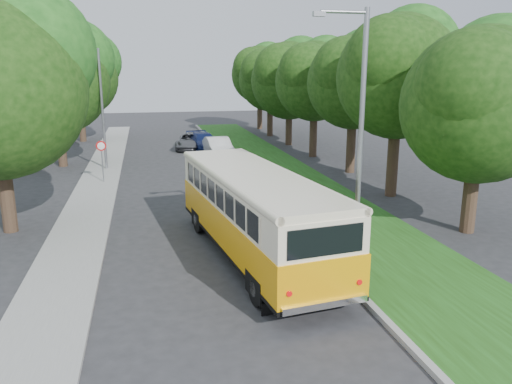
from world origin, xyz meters
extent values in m
plane|color=#2C2C2E|center=(0.00, 0.00, 0.00)|extent=(120.00, 120.00, 0.00)
cube|color=gray|center=(3.60, 5.00, 0.07)|extent=(0.20, 70.00, 0.15)
cube|color=#204512|center=(5.95, 5.00, 0.07)|extent=(4.50, 70.00, 0.13)
cube|color=gray|center=(-4.80, 5.00, 0.06)|extent=(2.20, 70.00, 0.12)
cylinder|color=#332319|center=(10.15, 0.00, 1.67)|extent=(0.56, 0.56, 3.35)
sphere|color=#12340B|center=(10.15, 0.00, 4.95)|extent=(5.85, 5.85, 5.85)
sphere|color=#12340B|center=(11.18, 0.58, 6.12)|extent=(4.38, 4.38, 4.38)
sphere|color=#12340B|center=(9.28, -0.73, 5.68)|extent=(4.09, 4.09, 4.09)
cylinder|color=#332319|center=(9.96, 6.00, 2.13)|extent=(0.56, 0.56, 4.26)
sphere|color=#12340B|center=(9.96, 6.00, 5.91)|extent=(5.98, 5.98, 5.98)
sphere|color=#12340B|center=(11.01, 6.60, 7.10)|extent=(4.49, 4.49, 4.49)
sphere|color=#12340B|center=(9.06, 5.25, 6.65)|extent=(4.19, 4.19, 4.19)
cylinder|color=#332319|center=(10.28, 12.00, 1.98)|extent=(0.56, 0.56, 3.95)
sphere|color=#12340B|center=(10.28, 12.00, 5.49)|extent=(5.61, 5.61, 5.61)
sphere|color=#12340B|center=(11.26, 12.56, 6.62)|extent=(4.21, 4.21, 4.21)
sphere|color=#12340B|center=(9.44, 11.30, 6.20)|extent=(3.92, 3.92, 3.92)
cylinder|color=#332319|center=(9.90, 18.00, 1.93)|extent=(0.56, 0.56, 3.86)
sphere|color=#12340B|center=(9.90, 18.00, 5.41)|extent=(5.64, 5.64, 5.64)
sphere|color=#12340B|center=(10.89, 18.56, 6.54)|extent=(4.23, 4.23, 4.23)
sphere|color=#12340B|center=(9.05, 17.30, 6.12)|extent=(3.95, 3.95, 3.95)
cylinder|color=#332319|center=(9.80, 24.00, 1.79)|extent=(0.56, 0.56, 3.58)
sphere|color=#12340B|center=(9.80, 24.00, 5.33)|extent=(6.36, 6.36, 6.36)
sphere|color=#12340B|center=(10.91, 24.64, 6.60)|extent=(4.77, 4.77, 4.77)
sphere|color=#12340B|center=(8.84, 23.21, 6.12)|extent=(4.45, 4.45, 4.45)
cylinder|color=#332319|center=(9.67, 30.00, 1.84)|extent=(0.56, 0.56, 3.68)
sphere|color=#12340B|center=(9.67, 30.00, 5.31)|extent=(5.91, 5.91, 5.91)
sphere|color=#12340B|center=(10.70, 30.59, 6.49)|extent=(4.43, 4.43, 4.43)
sphere|color=#12340B|center=(8.78, 29.26, 6.05)|extent=(4.14, 4.14, 4.14)
cylinder|color=#332319|center=(10.05, 36.00, 2.02)|extent=(0.56, 0.56, 4.05)
sphere|color=#12340B|center=(10.05, 36.00, 5.69)|extent=(5.97, 5.97, 5.97)
sphere|color=#12340B|center=(11.09, 36.60, 6.88)|extent=(4.48, 4.48, 4.48)
sphere|color=#12340B|center=(9.15, 35.25, 6.43)|extent=(4.18, 4.18, 4.18)
cylinder|color=#332319|center=(-7.50, 4.00, 1.84)|extent=(0.56, 0.56, 3.68)
sphere|color=#12340B|center=(-6.31, 4.68, 6.91)|extent=(5.10, 5.10, 5.10)
cylinder|color=#332319|center=(-7.50, 18.00, 1.84)|extent=(0.56, 0.56, 3.68)
sphere|color=#12340B|center=(-7.50, 18.00, 5.55)|extent=(6.80, 6.80, 6.80)
sphere|color=#12340B|center=(-6.31, 18.68, 6.91)|extent=(5.10, 5.10, 5.10)
sphere|color=#12340B|center=(-8.52, 17.15, 6.40)|extent=(4.76, 4.76, 4.76)
cylinder|color=#332319|center=(-7.50, 30.00, 1.84)|extent=(0.56, 0.56, 3.68)
sphere|color=#12340B|center=(-7.50, 30.00, 5.55)|extent=(6.80, 6.80, 6.80)
sphere|color=#12340B|center=(-6.31, 30.68, 6.91)|extent=(5.10, 5.10, 5.10)
sphere|color=#12340B|center=(-8.52, 29.15, 6.40)|extent=(4.76, 4.76, 4.76)
cylinder|color=gray|center=(4.30, -2.50, 4.00)|extent=(0.16, 0.16, 8.00)
cylinder|color=gray|center=(3.60, -2.50, 7.85)|extent=(1.40, 0.10, 0.10)
cube|color=gray|center=(2.85, -2.50, 7.78)|extent=(0.35, 0.16, 0.14)
cylinder|color=gray|center=(-4.60, 16.00, 3.75)|extent=(0.16, 0.16, 7.50)
cylinder|color=gray|center=(-5.30, 16.00, 7.35)|extent=(1.40, 0.10, 0.10)
cube|color=gray|center=(-6.05, 16.00, 7.28)|extent=(0.35, 0.16, 0.14)
cylinder|color=gray|center=(-4.50, 12.00, 1.25)|extent=(0.06, 0.06, 2.50)
cone|color=red|center=(-4.50, 11.96, 2.15)|extent=(0.56, 0.02, 0.56)
cone|color=white|center=(-4.50, 11.94, 2.15)|extent=(0.40, 0.02, 0.40)
imported|color=silver|center=(3.00, 11.17, 0.74)|extent=(2.94, 4.65, 1.48)
imported|color=white|center=(3.00, 18.72, 0.75)|extent=(1.85, 4.65, 1.51)
imported|color=navy|center=(2.40, 22.62, 0.69)|extent=(2.66, 4.99, 1.38)
imported|color=#505257|center=(1.48, 23.43, 0.64)|extent=(2.97, 4.91, 1.28)
camera|label=1|loc=(-2.11, -16.54, 6.28)|focal=35.00mm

